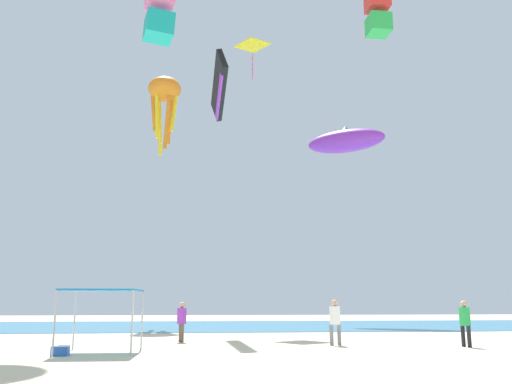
{
  "coord_description": "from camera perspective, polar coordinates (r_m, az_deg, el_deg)",
  "views": [
    {
      "loc": [
        -2.09,
        -16.05,
        1.84
      ],
      "look_at": [
        -0.13,
        6.67,
        6.47
      ],
      "focal_mm": 37.6,
      "sensor_mm": 36.0,
      "label": 1
    }
  ],
  "objects": [
    {
      "name": "person_near_tent",
      "position": [
        25.25,
        -7.91,
        -13.18
      ],
      "size": [
        0.42,
        0.46,
        1.78
      ],
      "rotation": [
        0.0,
        0.0,
        5.01
      ],
      "color": "brown",
      "rests_on": "ground"
    },
    {
      "name": "ground",
      "position": [
        16.29,
        2.59,
        -18.13
      ],
      "size": [
        110.0,
        110.0,
        0.1
      ],
      "primitive_type": "cube",
      "color": "beige"
    },
    {
      "name": "person_leftmost",
      "position": [
        24.04,
        21.33,
        -12.53
      ],
      "size": [
        0.44,
        0.48,
        1.84
      ],
      "rotation": [
        0.0,
        0.0,
        5.02
      ],
      "color": "black",
      "rests_on": "ground"
    },
    {
      "name": "cooler_box",
      "position": [
        20.07,
        -20.11,
        -15.57
      ],
      "size": [
        0.57,
        0.37,
        0.35
      ],
      "color": "blue",
      "rests_on": "ground"
    },
    {
      "name": "kite_parafoil_black",
      "position": [
        35.82,
        -3.94,
        11.03
      ],
      "size": [
        1.06,
        5.42,
        3.31
      ],
      "rotation": [
        0.0,
        0.0,
        1.63
      ],
      "color": "black"
    },
    {
      "name": "kite_box_red",
      "position": [
        39.05,
        12.85,
        18.06
      ],
      "size": [
        1.52,
        1.51,
        3.05
      ],
      "rotation": [
        0.0,
        0.0,
        1.62
      ],
      "color": "red"
    },
    {
      "name": "kite_box_pink",
      "position": [
        22.93,
        -10.23,
        18.33
      ],
      "size": [
        1.38,
        1.34,
        2.35
      ],
      "rotation": [
        0.0,
        0.0,
        1.83
      ],
      "color": "pink"
    },
    {
      "name": "kite_octopus_orange",
      "position": [
        46.38,
        -9.71,
        10.36
      ],
      "size": [
        2.95,
        2.95,
        6.51
      ],
      "rotation": [
        0.0,
        0.0,
        3.07
      ],
      "color": "orange"
    },
    {
      "name": "kite_diamond_yellow",
      "position": [
        43.2,
        -0.38,
        15.17
      ],
      "size": [
        2.93,
        2.93,
        2.96
      ],
      "rotation": [
        0.0,
        0.0,
        2.19
      ],
      "color": "yellow"
    },
    {
      "name": "person_central",
      "position": [
        23.52,
        8.39,
        -13.16
      ],
      "size": [
        0.5,
        0.45,
        1.88
      ],
      "rotation": [
        0.0,
        0.0,
        3.16
      ],
      "color": "slate",
      "rests_on": "ground"
    },
    {
      "name": "ocean_strip",
      "position": [
        41.33,
        -2.09,
        -14.01
      ],
      "size": [
        110.0,
        18.03,
        0.03
      ],
      "primitive_type": "cube",
      "color": "teal",
      "rests_on": "ground"
    },
    {
      "name": "kite_inflatable_purple",
      "position": [
        47.5,
        9.52,
        5.39
      ],
      "size": [
        7.08,
        5.53,
        2.68
      ],
      "rotation": [
        0.0,
        0.0,
        2.6
      ],
      "color": "purple"
    },
    {
      "name": "canopy_tent",
      "position": [
        20.73,
        -15.96,
        -10.29
      ],
      "size": [
        2.64,
        2.81,
        2.25
      ],
      "color": "#B2B2B7",
      "rests_on": "ground"
    }
  ]
}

